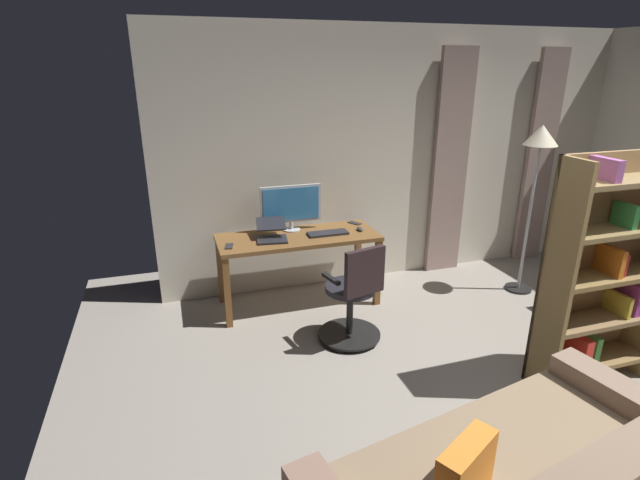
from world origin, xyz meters
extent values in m
plane|color=gray|center=(0.00, 0.00, 0.00)|extent=(6.94, 6.94, 0.00)
cube|color=beige|center=(0.00, -2.66, 1.36)|extent=(5.34, 0.10, 2.72)
cube|color=gray|center=(-1.79, -2.55, 1.26)|extent=(0.36, 0.06, 2.51)
cube|color=gray|center=(-0.56, -2.55, 1.26)|extent=(0.42, 0.06, 2.51)
cube|color=brown|center=(1.32, -2.20, 0.72)|extent=(1.59, 0.62, 0.04)
cube|color=brown|center=(0.56, -1.93, 0.35)|extent=(0.06, 0.06, 0.70)
cube|color=brown|center=(2.07, -1.93, 0.35)|extent=(0.06, 0.06, 0.70)
cube|color=brown|center=(0.56, -2.47, 0.35)|extent=(0.06, 0.06, 0.70)
cube|color=brown|center=(2.07, -2.47, 0.35)|extent=(0.06, 0.06, 0.70)
cylinder|color=black|center=(1.07, -1.39, 0.04)|extent=(0.56, 0.56, 0.02)
sphere|color=black|center=(0.82, -1.45, 0.03)|extent=(0.05, 0.05, 0.05)
sphere|color=black|center=(1.05, -1.65, 0.03)|extent=(0.05, 0.05, 0.05)
sphere|color=black|center=(1.31, -1.49, 0.03)|extent=(0.05, 0.05, 0.05)
sphere|color=black|center=(1.24, -1.20, 0.03)|extent=(0.05, 0.05, 0.05)
sphere|color=black|center=(0.93, -1.17, 0.03)|extent=(0.05, 0.05, 0.05)
cylinder|color=black|center=(1.07, -1.39, 0.26)|extent=(0.06, 0.06, 0.43)
cylinder|color=black|center=(1.07, -1.39, 0.50)|extent=(0.53, 0.53, 0.05)
cube|color=black|center=(1.02, -1.20, 0.72)|extent=(0.38, 0.14, 0.40)
cube|color=black|center=(1.26, -1.35, 0.63)|extent=(0.09, 0.24, 0.03)
cube|color=black|center=(0.87, -1.44, 0.63)|extent=(0.09, 0.24, 0.03)
cylinder|color=#B7BCC1|center=(1.33, -2.39, 0.74)|extent=(0.18, 0.18, 0.01)
cylinder|color=#B7BCC1|center=(1.33, -2.39, 0.79)|extent=(0.04, 0.04, 0.08)
cube|color=#B7BCC1|center=(1.33, -2.39, 1.01)|extent=(0.62, 0.03, 0.37)
cube|color=teal|center=(1.33, -2.38, 1.01)|extent=(0.57, 0.01, 0.33)
cube|color=#232328|center=(1.02, -2.14, 0.75)|extent=(0.40, 0.15, 0.02)
cube|color=#232328|center=(1.59, -2.14, 0.75)|extent=(0.32, 0.28, 0.02)
cube|color=#232328|center=(1.57, -2.25, 0.87)|extent=(0.31, 0.27, 0.07)
ellipsoid|color=#333338|center=(0.68, -2.15, 0.75)|extent=(0.06, 0.10, 0.04)
cube|color=#232328|center=(0.64, -2.39, 0.74)|extent=(0.13, 0.16, 0.01)
cube|color=#232328|center=(2.01, -2.09, 0.74)|extent=(0.10, 0.16, 0.01)
cube|color=olive|center=(-0.03, -0.28, 0.88)|extent=(0.04, 0.30, 1.76)
cube|color=#937048|center=(-0.48, -0.41, 0.88)|extent=(0.94, 0.04, 1.76)
cube|color=olive|center=(-0.48, -0.28, 0.18)|extent=(0.87, 0.30, 0.04)
cube|color=olive|center=(-0.48, -0.28, 0.53)|extent=(0.87, 0.30, 0.04)
cube|color=olive|center=(-0.48, -0.28, 0.88)|extent=(0.87, 0.30, 0.04)
cube|color=olive|center=(-0.48, -0.28, 1.23)|extent=(0.87, 0.30, 0.04)
cube|color=olive|center=(-0.48, -0.28, 1.58)|extent=(0.87, 0.30, 0.04)
cube|color=red|center=(-0.33, -0.28, 0.31)|extent=(0.07, 0.27, 0.23)
cube|color=#9F3E9B|center=(-0.75, -0.28, 0.67)|extent=(0.05, 0.21, 0.24)
cube|color=orange|center=(-0.48, -0.28, 1.00)|extent=(0.04, 0.23, 0.20)
cube|color=#9B5597|center=(-0.27, -0.28, 1.67)|extent=(0.06, 0.24, 0.15)
cube|color=#499B48|center=(-0.47, -0.28, 0.30)|extent=(0.05, 0.18, 0.20)
cube|color=gold|center=(-0.65, -0.28, 0.63)|extent=(0.03, 0.23, 0.17)
cube|color=red|center=(-0.53, -0.28, 0.98)|extent=(0.03, 0.20, 0.17)
cube|color=green|center=(-0.53, -0.28, 1.33)|extent=(0.05, 0.18, 0.17)
cylinder|color=black|center=(-1.79, -1.08, 0.33)|extent=(0.38, 0.04, 0.67)
cylinder|color=black|center=(-1.79, -1.08, 0.33)|extent=(0.38, 0.04, 0.67)
cube|color=black|center=(-1.79, -1.08, 0.71)|extent=(1.10, 0.34, 0.09)
cylinder|color=black|center=(-1.06, -1.77, 0.01)|extent=(0.28, 0.28, 0.02)
cylinder|color=#A5A5A8|center=(-1.06, -1.77, 0.79)|extent=(0.03, 0.03, 1.57)
cone|color=beige|center=(-1.06, -1.77, 1.67)|extent=(0.33, 0.33, 0.20)
cube|color=#88705D|center=(0.05, 0.46, 0.28)|extent=(0.37, 0.92, 0.55)
cube|color=orange|center=(1.32, 0.71, 0.54)|extent=(0.37, 0.28, 0.36)
camera|label=1|loc=(2.47, 2.13, 2.31)|focal=27.02mm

